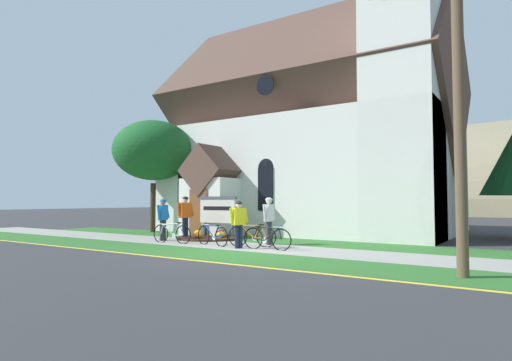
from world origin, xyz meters
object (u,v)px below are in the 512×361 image
Objects in this scene: cyclist_in_white_jersey at (239,221)px; cyclist_in_green_jersey at (163,216)px; bicycle_orange at (212,235)px; cyclist_in_yellow_jersey at (269,217)px; cyclist_in_orange_jersey at (185,214)px; yard_deciduous_tree at (154,151)px; utility_pole at (453,45)px; bicycle_white at (252,236)px; bicycle_blue at (172,233)px; church_sign at (218,211)px; bicycle_silver at (267,238)px.

cyclist_in_green_jersey is at bearing 172.30° from cyclist_in_white_jersey.
bicycle_orange is 2.13m from cyclist_in_yellow_jersey.
yard_deciduous_tree reaches higher than cyclist_in_orange_jersey.
utility_pole is at bearing -13.37° from bicycle_orange.
bicycle_white is 9.30m from yard_deciduous_tree.
church_sign is at bearing 88.00° from bicycle_blue.
cyclist_in_white_jersey is (3.11, -0.05, 0.54)m from bicycle_blue.
bicycle_silver is 1.00× the size of cyclist_in_orange_jersey.
yard_deciduous_tree is (-7.95, 3.57, 3.24)m from cyclist_in_white_jersey.
church_sign is 1.13× the size of cyclist_in_green_jersey.
cyclist_in_white_jersey reaches higher than bicycle_blue.
yard_deciduous_tree is at bearing 160.33° from bicycle_white.
cyclist_in_yellow_jersey reaches higher than bicycle_blue.
church_sign is 0.21× the size of utility_pole.
bicycle_orange is 8.35m from yard_deciduous_tree.
cyclist_in_green_jersey reaches higher than cyclist_in_white_jersey.
bicycle_blue reaches higher than bicycle_white.
church_sign reaches higher than bicycle_orange.
cyclist_in_orange_jersey is (-0.78, 1.55, 0.68)m from bicycle_blue.
church_sign is 1.06× the size of cyclist_in_orange_jersey.
bicycle_silver is (0.90, -0.48, -0.00)m from bicycle_white.
cyclist_in_green_jersey reaches higher than bicycle_white.
church_sign is at bearing 156.19° from utility_pole.
bicycle_silver is at bearing 161.69° from utility_pole.
cyclist_in_white_jersey is 4.20m from cyclist_in_orange_jersey.
cyclist_in_green_jersey is (-5.08, 0.32, 0.60)m from bicycle_silver.
church_sign is at bearing 161.33° from cyclist_in_yellow_jersey.
yard_deciduous_tree reaches higher than cyclist_in_white_jersey.
yard_deciduous_tree reaches higher than church_sign.
cyclist_in_orange_jersey is 0.20× the size of utility_pole.
cyclist_in_green_jersey reaches higher than bicycle_orange.
cyclist_in_white_jersey is at bearing -0.84° from bicycle_blue.
yard_deciduous_tree is at bearing 143.92° from bicycle_blue.
church_sign is at bearing -10.67° from yard_deciduous_tree.
church_sign is 3.07m from bicycle_orange.
utility_pole is (9.90, -4.37, 3.77)m from church_sign.
bicycle_orange is (1.71, -2.42, -0.78)m from church_sign.
bicycle_silver reaches higher than bicycle_orange.
bicycle_blue is (-3.16, -0.67, -0.01)m from bicycle_white.
cyclist_in_orange_jersey is at bearing 77.37° from cyclist_in_green_jersey.
bicycle_white is at bearing -32.17° from church_sign.
cyclist_in_white_jersey is at bearing -9.65° from bicycle_orange.
cyclist_in_yellow_jersey reaches higher than cyclist_in_white_jersey.
cyclist_in_orange_jersey is 1.07m from cyclist_in_green_jersey.
cyclist_in_orange_jersey is 0.31× the size of yard_deciduous_tree.
cyclist_in_orange_jersey is at bearing 151.99° from bicycle_orange.
cyclist_in_green_jersey is at bearing 168.29° from utility_pole.
bicycle_blue is 1.11× the size of cyclist_in_white_jersey.
yard_deciduous_tree is (-3.83, 3.02, 3.18)m from cyclist_in_green_jersey.
utility_pole is (11.00, -2.28, 3.95)m from cyclist_in_green_jersey.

